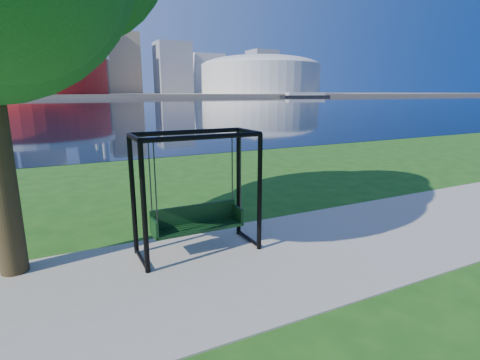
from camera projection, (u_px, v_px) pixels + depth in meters
ground at (234, 254)px, 7.65m from camera, size 900.00×900.00×0.00m
path at (245, 263)px, 7.21m from camera, size 120.00×4.00×0.03m
river at (61, 105)px, 96.29m from camera, size 900.00×180.00×0.02m
far_bank at (52, 95)px, 273.35m from camera, size 900.00×228.00×2.00m
stadium at (30, 71)px, 204.23m from camera, size 83.00×83.00×32.00m
arena at (260, 74)px, 267.38m from camera, size 84.00×84.00×26.56m
skyline at (40, 46)px, 275.11m from camera, size 392.00×66.00×96.50m
swing at (197, 196)px, 7.51m from camera, size 2.43×1.05×2.49m
barge at (305, 95)px, 227.93m from camera, size 30.51×13.68×2.95m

